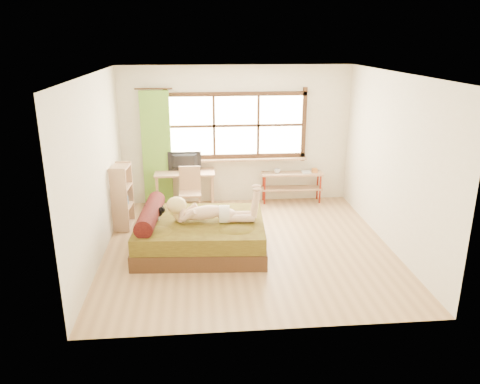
{
  "coord_description": "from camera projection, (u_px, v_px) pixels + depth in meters",
  "views": [
    {
      "loc": [
        -0.74,
        -6.8,
        3.2
      ],
      "look_at": [
        -0.11,
        0.2,
        0.86
      ],
      "focal_mm": 35.0,
      "sensor_mm": 36.0,
      "label": 1
    }
  ],
  "objects": [
    {
      "name": "curtain",
      "position": [
        157.0,
        148.0,
        9.01
      ],
      "size": [
        0.55,
        0.1,
        2.2
      ],
      "primitive_type": "cube",
      "color": "#4C8624",
      "rests_on": "wall_back"
    },
    {
      "name": "cup",
      "position": [
        277.0,
        171.0,
        9.31
      ],
      "size": [
        0.12,
        0.12,
        0.09
      ],
      "primitive_type": "imported",
      "rotation": [
        0.0,
        0.0,
        -0.03
      ],
      "color": "gray",
      "rests_on": "pipe_shelf"
    },
    {
      "name": "wall_left",
      "position": [
        97.0,
        169.0,
        6.88
      ],
      "size": [
        0.0,
        4.5,
        4.5
      ],
      "primitive_type": "plane",
      "rotation": [
        1.57,
        0.0,
        1.57
      ],
      "color": "silver",
      "rests_on": "floor"
    },
    {
      "name": "chair",
      "position": [
        190.0,
        188.0,
        8.75
      ],
      "size": [
        0.41,
        0.41,
        0.9
      ],
      "rotation": [
        0.0,
        0.0,
        -0.01
      ],
      "color": "#9D7C55",
      "rests_on": "floor"
    },
    {
      "name": "bookshelf",
      "position": [
        122.0,
        196.0,
        8.08
      ],
      "size": [
        0.32,
        0.51,
        1.13
      ],
      "rotation": [
        0.0,
        0.0,
        -0.08
      ],
      "color": "#9D7C55",
      "rests_on": "floor"
    },
    {
      "name": "wall_back",
      "position": [
        236.0,
        136.0,
        9.2
      ],
      "size": [
        4.5,
        0.0,
        4.5
      ],
      "primitive_type": "plane",
      "rotation": [
        1.57,
        0.0,
        0.0
      ],
      "color": "silver",
      "rests_on": "floor"
    },
    {
      "name": "pipe_shelf",
      "position": [
        292.0,
        181.0,
        9.41
      ],
      "size": [
        1.23,
        0.34,
        0.69
      ],
      "rotation": [
        0.0,
        0.0,
        -0.03
      ],
      "color": "#9D7C55",
      "rests_on": "floor"
    },
    {
      "name": "floor",
      "position": [
        248.0,
        247.0,
        7.5
      ],
      "size": [
        4.5,
        4.5,
        0.0
      ],
      "primitive_type": "plane",
      "color": "#9E754C",
      "rests_on": "ground"
    },
    {
      "name": "kitten",
      "position": [
        154.0,
        212.0,
        7.24
      ],
      "size": [
        0.3,
        0.14,
        0.24
      ],
      "primitive_type": null,
      "rotation": [
        0.0,
        0.0,
        -0.07
      ],
      "color": "black",
      "rests_on": "bed"
    },
    {
      "name": "window",
      "position": [
        236.0,
        128.0,
        9.12
      ],
      "size": [
        2.8,
        0.16,
        1.46
      ],
      "color": "#FFEDBF",
      "rests_on": "wall_back"
    },
    {
      "name": "wall_right",
      "position": [
        392.0,
        162.0,
        7.26
      ],
      "size": [
        0.0,
        4.5,
        4.5
      ],
      "primitive_type": "plane",
      "rotation": [
        1.57,
        0.0,
        -1.57
      ],
      "color": "silver",
      "rests_on": "floor"
    },
    {
      "name": "book",
      "position": [
        302.0,
        172.0,
        9.37
      ],
      "size": [
        0.18,
        0.25,
        0.02
      ],
      "primitive_type": "imported",
      "rotation": [
        0.0,
        0.0,
        -0.03
      ],
      "color": "gray",
      "rests_on": "pipe_shelf"
    },
    {
      "name": "ceiling",
      "position": [
        249.0,
        74.0,
        6.64
      ],
      "size": [
        4.5,
        4.5,
        0.0
      ],
      "primitive_type": "plane",
      "rotation": [
        3.14,
        0.0,
        0.0
      ],
      "color": "white",
      "rests_on": "wall_back"
    },
    {
      "name": "monitor",
      "position": [
        184.0,
        162.0,
        9.01
      ],
      "size": [
        0.64,
        0.09,
        0.37
      ],
      "primitive_type": "imported",
      "rotation": [
        0.0,
        0.0,
        3.13
      ],
      "color": "black",
      "rests_on": "desk"
    },
    {
      "name": "desk",
      "position": [
        185.0,
        177.0,
        9.05
      ],
      "size": [
        1.15,
        0.53,
        0.72
      ],
      "rotation": [
        0.0,
        0.0,
        -0.01
      ],
      "color": "#9D7C55",
      "rests_on": "floor"
    },
    {
      "name": "woman",
      "position": [
        210.0,
        203.0,
        7.12
      ],
      "size": [
        1.41,
        0.48,
        0.59
      ],
      "primitive_type": null,
      "rotation": [
        0.0,
        0.0,
        -0.07
      ],
      "color": "#D7AA8B",
      "rests_on": "bed"
    },
    {
      "name": "wall_front",
      "position": [
        271.0,
        221.0,
        4.94
      ],
      "size": [
        4.5,
        0.0,
        4.5
      ],
      "primitive_type": "plane",
      "rotation": [
        -1.57,
        0.0,
        0.0
      ],
      "color": "silver",
      "rests_on": "floor"
    },
    {
      "name": "bed",
      "position": [
        198.0,
        234.0,
        7.32
      ],
      "size": [
        2.07,
        1.71,
        0.75
      ],
      "rotation": [
        0.0,
        0.0,
        -0.07
      ],
      "color": "#321F0F",
      "rests_on": "floor"
    }
  ]
}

